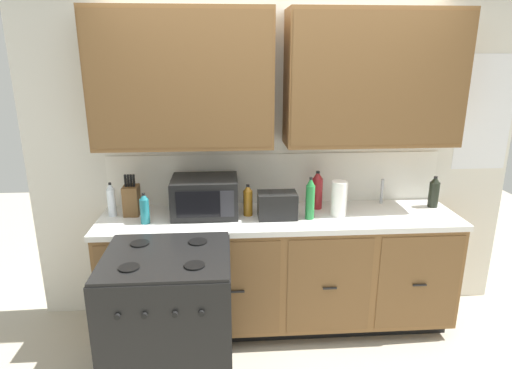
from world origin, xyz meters
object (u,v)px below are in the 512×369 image
at_px(knife_block, 132,200).
at_px(bottle_clear, 111,200).
at_px(stove_range, 170,323).
at_px(bottle_green, 310,199).
at_px(paper_towel_roll, 339,198).
at_px(bottle_teal, 145,209).
at_px(toaster, 277,205).
at_px(microwave, 205,196).
at_px(bottle_red, 317,190).
at_px(bottle_amber, 248,200).
at_px(bottle_dark, 434,192).

bearing_deg(knife_block, bottle_clear, -172.10).
bearing_deg(stove_range, bottle_green, 29.56).
xyz_separation_m(stove_range, bottle_clear, (-0.48, 0.70, 0.59)).
height_order(knife_block, bottle_clear, knife_block).
relative_size(knife_block, paper_towel_roll, 1.19).
bearing_deg(knife_block, bottle_teal, -55.60).
bearing_deg(toaster, stove_range, -141.40).
relative_size(microwave, bottle_red, 1.62).
height_order(stove_range, bottle_red, bottle_red).
bearing_deg(bottle_clear, stove_range, -55.86).
height_order(paper_towel_roll, bottle_clear, paper_towel_roll).
relative_size(toaster, bottle_red, 0.95).
relative_size(bottle_clear, bottle_red, 0.86).
relative_size(stove_range, paper_towel_roll, 3.65).
height_order(knife_block, bottle_green, bottle_green).
distance_m(knife_block, bottle_teal, 0.22).
height_order(bottle_teal, bottle_amber, bottle_amber).
relative_size(microwave, bottle_dark, 1.95).
bearing_deg(knife_block, paper_towel_roll, -4.58).
height_order(microwave, knife_block, knife_block).
height_order(bottle_clear, bottle_green, bottle_green).
distance_m(bottle_teal, bottle_green, 1.17).
bearing_deg(bottle_green, stove_range, -150.44).
relative_size(paper_towel_roll, bottle_amber, 1.10).
bearing_deg(bottle_teal, bottle_amber, 8.36).
height_order(bottle_teal, bottle_green, bottle_green).
bearing_deg(toaster, bottle_red, 28.80).
bearing_deg(bottle_teal, bottle_red, 10.07).
bearing_deg(bottle_teal, bottle_clear, 148.36).
bearing_deg(paper_towel_roll, bottle_green, -166.37).
bearing_deg(bottle_dark, paper_towel_roll, -170.34).
distance_m(bottle_teal, bottle_amber, 0.74).
relative_size(paper_towel_roll, bottle_clear, 1.02).
xyz_separation_m(stove_range, toaster, (0.73, 0.58, 0.56)).
bearing_deg(bottle_green, microwave, 169.25).
bearing_deg(paper_towel_roll, toaster, -177.79).
distance_m(stove_range, knife_block, 0.98).
relative_size(paper_towel_roll, bottle_dark, 1.06).
bearing_deg(bottle_green, knife_block, 172.25).
height_order(bottle_clear, bottle_teal, bottle_clear).
bearing_deg(bottle_amber, knife_block, 174.87).
height_order(microwave, bottle_dark, microwave).
bearing_deg(bottle_amber, bottle_red, 12.36).
bearing_deg(bottle_teal, bottle_green, 0.37).
height_order(paper_towel_roll, bottle_red, bottle_red).
bearing_deg(bottle_dark, knife_block, -179.72).
distance_m(toaster, bottle_amber, 0.22).
height_order(paper_towel_roll, bottle_green, bottle_green).
relative_size(bottle_teal, bottle_green, 0.71).
relative_size(knife_block, bottle_teal, 1.40).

